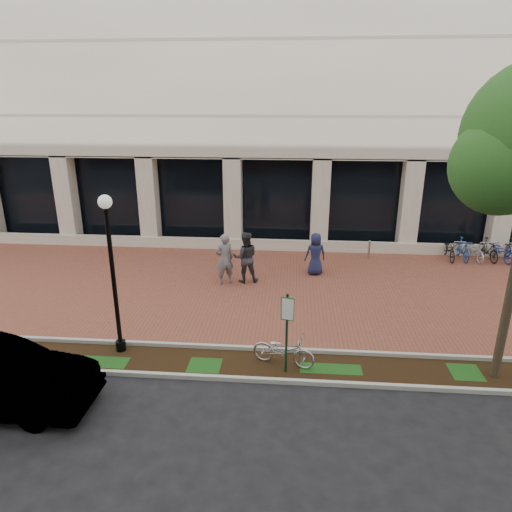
# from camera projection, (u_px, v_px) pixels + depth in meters

# --- Properties ---
(ground) EXTENTS (120.00, 120.00, 0.00)m
(ground) POSITION_uv_depth(u_px,v_px,m) (270.00, 288.00, 17.07)
(ground) COLOR black
(ground) RESTS_ON ground
(brick_plaza) EXTENTS (40.00, 9.00, 0.01)m
(brick_plaza) POSITION_uv_depth(u_px,v_px,m) (270.00, 288.00, 17.07)
(brick_plaza) COLOR brown
(brick_plaza) RESTS_ON ground
(planting_strip) EXTENTS (40.00, 1.50, 0.01)m
(planting_strip) POSITION_uv_depth(u_px,v_px,m) (259.00, 365.00, 12.13)
(planting_strip) COLOR black
(planting_strip) RESTS_ON ground
(curb_plaza_side) EXTENTS (40.00, 0.12, 0.12)m
(curb_plaza_side) POSITION_uv_depth(u_px,v_px,m) (261.00, 349.00, 12.82)
(curb_plaza_side) COLOR #AEAFA5
(curb_plaza_side) RESTS_ON ground
(curb_street_side) EXTENTS (40.00, 0.12, 0.12)m
(curb_street_side) POSITION_uv_depth(u_px,v_px,m) (257.00, 380.00, 11.40)
(curb_street_side) COLOR #AEAFA5
(curb_street_side) RESTS_ON ground
(near_office_building) EXTENTS (40.00, 12.12, 16.00)m
(near_office_building) POSITION_uv_depth(u_px,v_px,m) (283.00, 30.00, 23.62)
(near_office_building) COLOR beige
(near_office_building) RESTS_ON ground
(parking_sign) EXTENTS (0.34, 0.07, 2.21)m
(parking_sign) POSITION_uv_depth(u_px,v_px,m) (287.00, 323.00, 11.36)
(parking_sign) COLOR #14391B
(parking_sign) RESTS_ON ground
(lamppost) EXTENTS (0.36, 0.36, 4.44)m
(lamppost) POSITION_uv_depth(u_px,v_px,m) (112.00, 267.00, 12.03)
(lamppost) COLOR black
(lamppost) RESTS_ON ground
(locked_bicycle) EXTENTS (1.79, 1.02, 0.89)m
(locked_bicycle) POSITION_uv_depth(u_px,v_px,m) (284.00, 350.00, 12.02)
(locked_bicycle) COLOR #B6B6BA
(locked_bicycle) RESTS_ON ground
(pedestrian_left) EXTENTS (0.86, 0.76, 1.97)m
(pedestrian_left) POSITION_uv_depth(u_px,v_px,m) (224.00, 259.00, 17.16)
(pedestrian_left) COLOR slate
(pedestrian_left) RESTS_ON ground
(pedestrian_mid) EXTENTS (1.08, 0.91, 1.99)m
(pedestrian_mid) POSITION_uv_depth(u_px,v_px,m) (245.00, 257.00, 17.34)
(pedestrian_mid) COLOR #2D2D32
(pedestrian_mid) RESTS_ON ground
(pedestrian_right) EXTENTS (0.94, 0.73, 1.70)m
(pedestrian_right) POSITION_uv_depth(u_px,v_px,m) (315.00, 254.00, 18.13)
(pedestrian_right) COLOR #1B2043
(pedestrian_right) RESTS_ON ground
(bollard) EXTENTS (0.12, 0.12, 0.87)m
(bollard) POSITION_uv_depth(u_px,v_px,m) (369.00, 249.00, 19.98)
(bollard) COLOR #AFAFB4
(bollard) RESTS_ON ground
(bike_rack_cluster) EXTENTS (3.46, 1.73, 0.96)m
(bike_rack_cluster) POSITION_uv_depth(u_px,v_px,m) (481.00, 250.00, 19.88)
(bike_rack_cluster) COLOR black
(bike_rack_cluster) RESTS_ON ground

